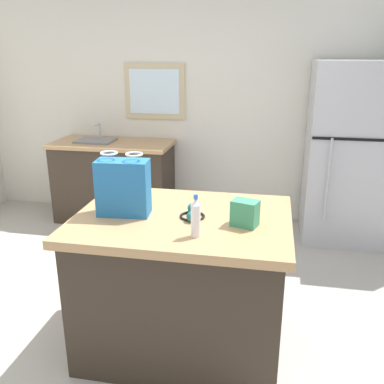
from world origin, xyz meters
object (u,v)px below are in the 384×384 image
(shopping_bag, at_px, (123,187))
(refrigerator, at_px, (348,154))
(kitchen_island, at_px, (183,282))
(ear_defenders, at_px, (192,214))
(bottle, at_px, (196,218))
(small_box, at_px, (245,213))

(shopping_bag, bearing_deg, refrigerator, 51.37)
(kitchen_island, distance_m, ear_defenders, 0.47)
(ear_defenders, bearing_deg, refrigerator, 59.05)
(refrigerator, relative_size, shopping_bag, 4.64)
(kitchen_island, xyz_separation_m, refrigerator, (1.24, 1.95, 0.42))
(refrigerator, xyz_separation_m, bottle, (-1.11, -2.22, 0.13))
(shopping_bag, xyz_separation_m, bottle, (0.48, -0.24, -0.06))
(small_box, bearing_deg, bottle, -141.25)
(kitchen_island, distance_m, small_box, 0.64)
(refrigerator, relative_size, ear_defenders, 8.82)
(kitchen_island, bearing_deg, small_box, -12.06)
(refrigerator, relative_size, bottle, 7.48)
(refrigerator, distance_m, ear_defenders, 2.29)
(refrigerator, height_order, ear_defenders, refrigerator)
(shopping_bag, xyz_separation_m, ear_defenders, (0.41, 0.02, -0.15))
(shopping_bag, height_order, small_box, shopping_bag)
(small_box, bearing_deg, kitchen_island, 167.94)
(shopping_bag, distance_m, bottle, 0.54)
(shopping_bag, relative_size, ear_defenders, 1.90)
(refrigerator, height_order, small_box, refrigerator)
(small_box, xyz_separation_m, bottle, (-0.24, -0.20, 0.03))
(bottle, bearing_deg, refrigerator, 63.48)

